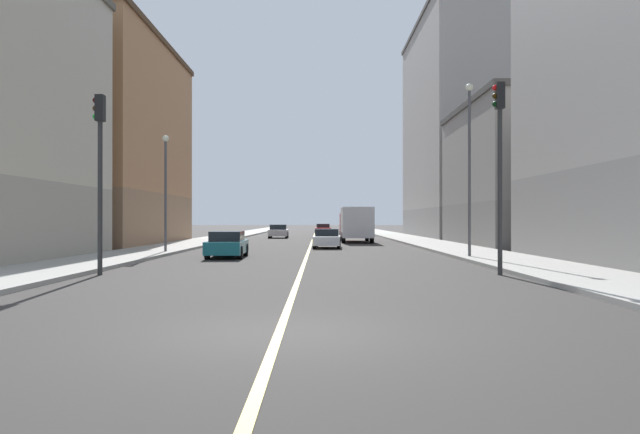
% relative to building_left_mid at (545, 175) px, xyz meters
% --- Properties ---
extents(ground_plane, '(400.00, 400.00, 0.00)m').
position_rel_building_left_mid_xyz_m(ground_plane, '(-16.87, -33.64, -5.14)').
color(ground_plane, '#33302D').
rests_on(ground_plane, ground).
extents(sidewalk_left, '(3.88, 168.00, 0.15)m').
position_rel_building_left_mid_xyz_m(sidewalk_left, '(-7.72, 15.36, -5.07)').
color(sidewalk_left, '#9E9B93').
rests_on(sidewalk_left, ground).
extents(sidewalk_right, '(3.88, 168.00, 0.15)m').
position_rel_building_left_mid_xyz_m(sidewalk_right, '(-26.03, 15.36, -5.07)').
color(sidewalk_right, '#9E9B93').
rests_on(sidewalk_right, ground).
extents(lane_center_stripe, '(0.16, 154.00, 0.01)m').
position_rel_building_left_mid_xyz_m(lane_center_stripe, '(-16.87, 15.36, -5.13)').
color(lane_center_stripe, '#E5D14C').
rests_on(lane_center_stripe, ground).
extents(building_left_mid, '(11.86, 15.86, 10.27)m').
position_rel_building_left_mid_xyz_m(building_left_mid, '(0.00, 0.00, 0.00)').
color(building_left_mid, slate).
rests_on(building_left_mid, ground).
extents(building_left_far, '(11.86, 23.55, 22.98)m').
position_rel_building_left_mid_xyz_m(building_left_far, '(-0.00, 20.65, 6.36)').
color(building_left_far, gray).
rests_on(building_left_far, ground).
extents(building_right_midblock, '(11.86, 19.75, 15.49)m').
position_rel_building_left_mid_xyz_m(building_right_midblock, '(-33.75, 2.13, 2.61)').
color(building_right_midblock, '#8F6B4F').
rests_on(building_right_midblock, ground).
extents(traffic_light_left_near, '(0.40, 0.32, 6.57)m').
position_rel_building_left_mid_xyz_m(traffic_light_left_near, '(-10.08, -23.07, -0.93)').
color(traffic_light_left_near, '#2D2D2D').
rests_on(traffic_light_left_near, ground).
extents(traffic_light_right_near, '(0.40, 0.32, 6.14)m').
position_rel_building_left_mid_xyz_m(traffic_light_right_near, '(-23.71, -23.07, -1.18)').
color(traffic_light_right_near, '#2D2D2D').
rests_on(traffic_light_right_near, ground).
extents(street_lamp_left_near, '(0.36, 0.36, 8.23)m').
position_rel_building_left_mid_xyz_m(street_lamp_left_near, '(-9.06, -14.83, -0.09)').
color(street_lamp_left_near, '#4C4C51').
rests_on(street_lamp_left_near, ground).
extents(street_lamp_right_near, '(0.36, 0.36, 6.38)m').
position_rel_building_left_mid_xyz_m(street_lamp_right_near, '(-24.69, -10.43, -1.07)').
color(street_lamp_right_near, '#4C4C51').
rests_on(street_lamp_right_near, ground).
extents(car_white, '(1.92, 4.15, 1.27)m').
position_rel_building_left_mid_xyz_m(car_white, '(-15.73, -3.47, -4.53)').
color(car_white, white).
rests_on(car_white, ground).
extents(car_teal, '(1.85, 4.32, 1.31)m').
position_rel_building_left_mid_xyz_m(car_teal, '(-20.81, -13.62, -4.49)').
color(car_teal, '#196670').
rests_on(car_teal, ground).
extents(car_red, '(2.06, 4.60, 1.35)m').
position_rel_building_left_mid_xyz_m(car_red, '(-15.85, 33.18, -4.48)').
color(car_red, red).
rests_on(car_red, ground).
extents(car_silver, '(1.98, 4.06, 1.38)m').
position_rel_building_left_mid_xyz_m(car_silver, '(-20.46, 18.39, -4.48)').
color(car_silver, silver).
rests_on(car_silver, ground).
extents(box_truck, '(2.57, 7.95, 2.88)m').
position_rel_building_left_mid_xyz_m(box_truck, '(-13.19, 6.89, -3.58)').
color(box_truck, maroon).
rests_on(box_truck, ground).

